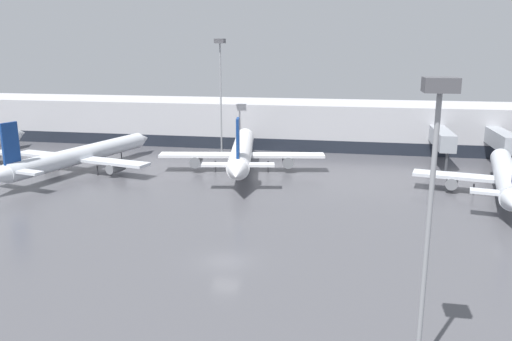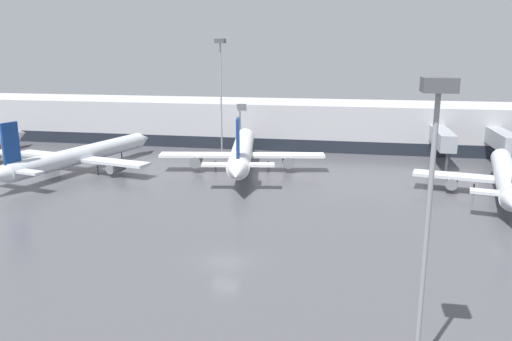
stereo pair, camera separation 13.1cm
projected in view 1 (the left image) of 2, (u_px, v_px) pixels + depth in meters
name	position (u px, v px, depth m)	size (l,w,h in m)	color
ground_plane	(226.00, 262.00, 46.62)	(320.00, 320.00, 0.00)	#4C4C51
terminal_building	(300.00, 123.00, 104.59)	(160.00, 29.03, 9.00)	#B2B2B7
parked_jet_0	(242.00, 152.00, 81.07)	(26.91, 35.02, 10.26)	white
parked_jet_1	(79.00, 156.00, 80.93)	(25.81, 36.42, 9.74)	silver
parked_jet_2	(506.00, 177.00, 67.00)	(24.06, 32.31, 9.78)	silver
traffic_cone_0	(13.00, 173.00, 79.36)	(0.46, 0.46, 0.74)	orange
traffic_cone_1	(61.00, 158.00, 90.59)	(0.49, 0.49, 0.79)	orange
apron_light_mast_1	(435.00, 145.00, 27.48)	(1.80, 1.80, 17.79)	gray
apron_light_mast_3	(220.00, 66.00, 91.97)	(1.80, 1.80, 21.45)	gray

